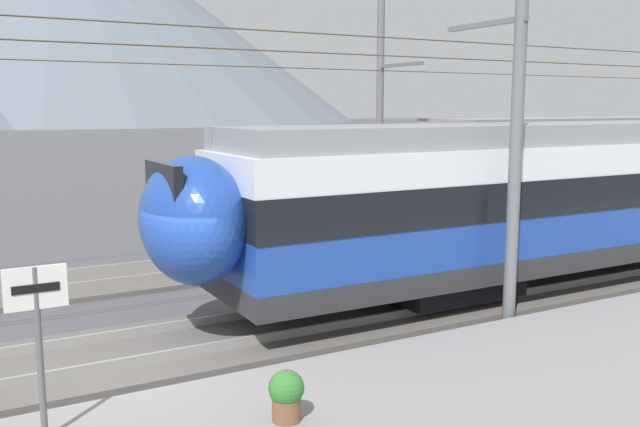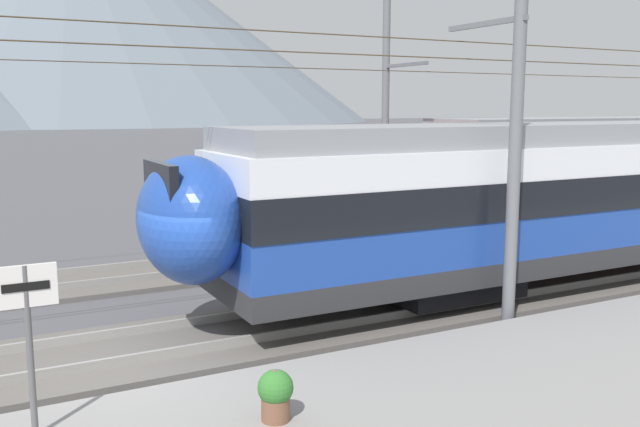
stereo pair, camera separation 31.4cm
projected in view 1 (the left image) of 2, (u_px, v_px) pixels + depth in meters
name	position (u px, v px, depth m)	size (l,w,h in m)	color
ground_plane	(140.00, 382.00, 10.63)	(400.00, 400.00, 0.00)	#4C4C51
track_near	(123.00, 355.00, 11.59)	(120.00, 3.00, 0.28)	#5B5651
track_far	(71.00, 284.00, 16.18)	(120.00, 3.00, 0.28)	#5B5651
catenary_mast_mid	(512.00, 108.00, 12.76)	(45.26, 2.16, 8.10)	slate
catenary_mast_far_side	(382.00, 110.00, 22.01)	(45.26, 2.36, 7.94)	slate
platform_sign	(37.00, 314.00, 7.93)	(0.70, 0.08, 2.10)	#59595B
potted_plant_by_shelter	(286.00, 393.00, 8.59)	(0.46, 0.46, 0.66)	brown
mountain_central_peak	(60.00, 9.00, 201.65)	(173.10, 173.10, 65.04)	slate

